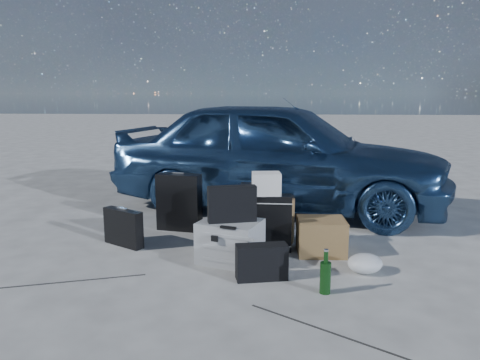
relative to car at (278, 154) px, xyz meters
name	(u,v)px	position (x,y,z in m)	size (l,w,h in m)	color
ground	(227,266)	(-0.47, -2.10, -0.71)	(60.00, 60.00, 0.00)	beige
car	(278,154)	(0.00, 0.00, 0.00)	(1.68, 4.17, 1.42)	#355D8E
pelican_case	(230,241)	(-0.45, -1.97, -0.53)	(0.51, 0.42, 0.37)	#A3A5A9
laptop_bag	(232,204)	(-0.44, -1.98, -0.18)	(0.42, 0.11, 0.32)	black
briefcase	(123,228)	(-1.54, -1.59, -0.53)	(0.46, 0.10, 0.36)	black
suitcase_left	(179,202)	(-1.09, -1.02, -0.40)	(0.48, 0.17, 0.62)	black
suitcase_right	(268,223)	(-0.12, -1.63, -0.44)	(0.45, 0.16, 0.54)	black
white_carton	(266,184)	(-0.14, -1.62, -0.07)	(0.26, 0.21, 0.21)	white
duffel_bag	(256,215)	(-0.25, -1.10, -0.51)	(0.79, 0.34, 0.39)	black
flat_box_white	(257,194)	(-0.25, -1.10, -0.28)	(0.44, 0.33, 0.08)	white
flat_box_black	(255,187)	(-0.26, -1.10, -0.21)	(0.31, 0.22, 0.07)	black
kraft_bag	(275,221)	(-0.05, -1.43, -0.49)	(0.34, 0.20, 0.45)	olive
cardboard_box	(321,236)	(0.37, -1.70, -0.55)	(0.44, 0.38, 0.33)	olive
plastic_bag	(365,263)	(0.69, -2.17, -0.63)	(0.29, 0.25, 0.16)	silver
messenger_bag	(262,262)	(-0.17, -2.36, -0.57)	(0.41, 0.15, 0.29)	black
green_bottle	(325,272)	(0.31, -2.60, -0.55)	(0.08, 0.08, 0.33)	black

